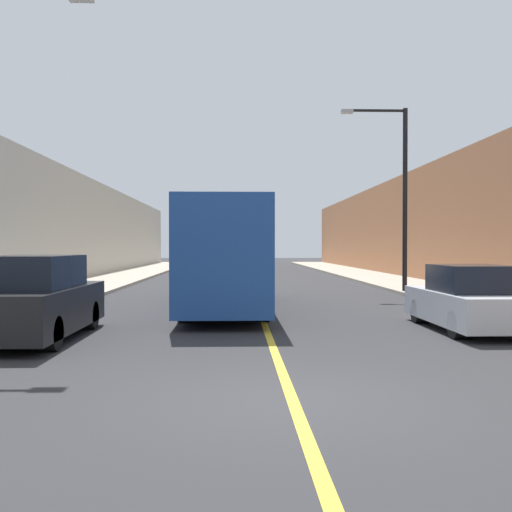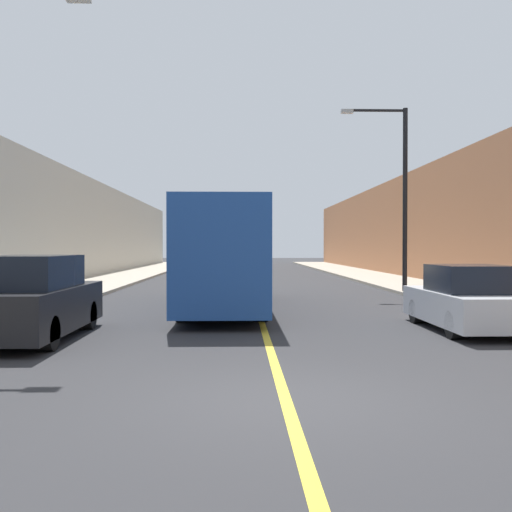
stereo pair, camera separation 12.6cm
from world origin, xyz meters
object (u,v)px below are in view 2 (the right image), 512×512
(bus, at_px, (225,255))
(street_lamp_right, at_px, (399,186))
(parked_suv_left, at_px, (32,300))
(car_right_near, at_px, (467,301))

(bus, height_order, street_lamp_right, street_lamp_right)
(bus, relative_size, parked_suv_left, 2.29)
(parked_suv_left, height_order, car_right_near, parked_suv_left)
(street_lamp_right, bearing_deg, car_right_near, -96.88)
(street_lamp_right, bearing_deg, bus, -142.16)
(bus, relative_size, car_right_near, 2.54)
(parked_suv_left, bearing_deg, street_lamp_right, 47.06)
(parked_suv_left, xyz_separation_m, street_lamp_right, (11.18, 12.01, 3.69))
(car_right_near, bearing_deg, street_lamp_right, 83.12)
(parked_suv_left, xyz_separation_m, car_right_near, (9.86, 1.08, -0.14))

